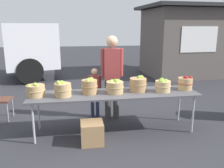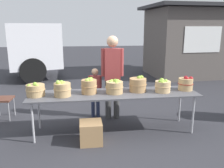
{
  "view_description": "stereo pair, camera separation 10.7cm",
  "coord_description": "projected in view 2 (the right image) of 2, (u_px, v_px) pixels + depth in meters",
  "views": [
    {
      "loc": [
        -0.69,
        -4.13,
        1.95
      ],
      "look_at": [
        0.0,
        0.3,
        0.85
      ],
      "focal_mm": 37.77,
      "sensor_mm": 36.0,
      "label": 1
    },
    {
      "loc": [
        -0.59,
        -4.14,
        1.95
      ],
      "look_at": [
        0.0,
        0.3,
        0.85
      ],
      "focal_mm": 37.77,
      "sensor_mm": 36.0,
      "label": 2
    }
  ],
  "objects": [
    {
      "name": "apple_basket_green_1",
      "position": [
        62.0,
        89.0,
        4.13
      ],
      "size": [
        0.31,
        0.31,
        0.3
      ],
      "color": "tan",
      "rests_on": "market_table"
    },
    {
      "name": "vendor_adult",
      "position": [
        112.0,
        71.0,
        4.91
      ],
      "size": [
        0.47,
        0.26,
        1.77
      ],
      "rotation": [
        0.0,
        0.0,
        3.06
      ],
      "color": "#3F3F3F",
      "rests_on": "ground"
    },
    {
      "name": "market_table",
      "position": [
        114.0,
        95.0,
        4.36
      ],
      "size": [
        3.1,
        0.76,
        0.75
      ],
      "color": "#4C4C51",
      "rests_on": "ground"
    },
    {
      "name": "apple_basket_red_0",
      "position": [
        186.0,
        83.0,
        4.53
      ],
      "size": [
        0.29,
        0.29,
        0.28
      ],
      "color": "tan",
      "rests_on": "market_table"
    },
    {
      "name": "apple_basket_green_2",
      "position": [
        89.0,
        86.0,
        4.3
      ],
      "size": [
        0.3,
        0.3,
        0.3
      ],
      "color": "#A87F51",
      "rests_on": "market_table"
    },
    {
      "name": "apple_basket_green_4",
      "position": [
        138.0,
        84.0,
        4.44
      ],
      "size": [
        0.33,
        0.33,
        0.3
      ],
      "color": "#A87F51",
      "rests_on": "market_table"
    },
    {
      "name": "apple_basket_green_3",
      "position": [
        114.0,
        87.0,
        4.32
      ],
      "size": [
        0.33,
        0.33,
        0.26
      ],
      "color": "tan",
      "rests_on": "market_table"
    },
    {
      "name": "apple_basket_green_0",
      "position": [
        35.0,
        90.0,
        4.15
      ],
      "size": [
        0.34,
        0.34,
        0.25
      ],
      "color": "tan",
      "rests_on": "market_table"
    },
    {
      "name": "food_kiosk",
      "position": [
        189.0,
        41.0,
        9.43
      ],
      "size": [
        3.67,
        3.11,
        2.74
      ],
      "rotation": [
        0.0,
        0.0,
        0.06
      ],
      "color": "#59514C",
      "rests_on": "ground"
    },
    {
      "name": "ground_plane",
      "position": [
        114.0,
        131.0,
        4.53
      ],
      "size": [
        40.0,
        40.0,
        0.0
      ],
      "primitive_type": "plane",
      "color": "#2D2D33"
    },
    {
      "name": "produce_crate",
      "position": [
        91.0,
        132.0,
        4.02
      ],
      "size": [
        0.38,
        0.38,
        0.38
      ],
      "primitive_type": "cube",
      "color": "#A87F51",
      "rests_on": "ground"
    },
    {
      "name": "child_customer",
      "position": [
        95.0,
        89.0,
        5.09
      ],
      "size": [
        0.29,
        0.15,
        1.08
      ],
      "rotation": [
        0.0,
        0.0,
        3.12
      ],
      "color": "#262D4C",
      "rests_on": "ground"
    },
    {
      "name": "apple_basket_green_5",
      "position": [
        163.0,
        86.0,
        4.4
      ],
      "size": [
        0.3,
        0.3,
        0.25
      ],
      "color": "tan",
      "rests_on": "market_table"
    }
  ]
}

